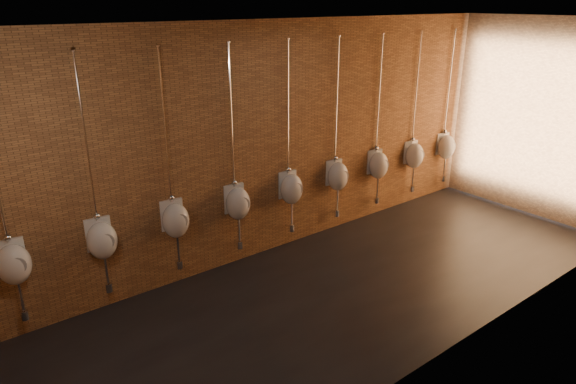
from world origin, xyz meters
name	(u,v)px	position (x,y,z in m)	size (l,w,h in m)	color
ground	(343,291)	(0.00, 0.00, 0.00)	(8.50, 8.50, 0.00)	black
room_shell	(350,135)	(0.00, 0.00, 2.01)	(8.54, 3.04, 3.22)	black
urinal_1	(14,263)	(-3.34, 1.39, 0.92)	(0.37, 0.34, 2.71)	silver
urinal_2	(102,239)	(-2.44, 1.39, 0.92)	(0.37, 0.34, 2.71)	silver
urinal_3	(175,219)	(-1.54, 1.39, 0.92)	(0.37, 0.34, 2.71)	silver
urinal_4	(238,202)	(-0.64, 1.39, 0.92)	(0.37, 0.34, 2.71)	silver
urinal_5	(291,188)	(0.25, 1.39, 0.92)	(0.37, 0.34, 2.71)	silver
urinal_6	(338,175)	(1.15, 1.39, 0.92)	(0.37, 0.34, 2.71)	silver
urinal_7	(378,164)	(2.05, 1.39, 0.92)	(0.37, 0.34, 2.71)	silver
urinal_8	(414,155)	(2.95, 1.39, 0.92)	(0.37, 0.34, 2.71)	silver
urinal_9	(446,146)	(3.85, 1.39, 0.92)	(0.37, 0.34, 2.71)	silver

